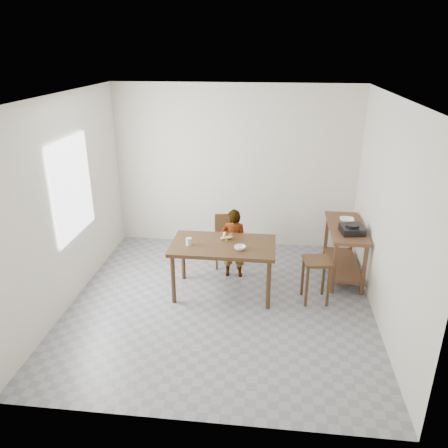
# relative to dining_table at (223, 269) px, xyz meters

# --- Properties ---
(floor) EXTENTS (4.00, 4.00, 0.04)m
(floor) POSITION_rel_dining_table_xyz_m (0.00, -0.30, -0.40)
(floor) COLOR gray
(floor) RESTS_ON ground
(ceiling) EXTENTS (4.00, 4.00, 0.04)m
(ceiling) POSITION_rel_dining_table_xyz_m (0.00, -0.30, 2.35)
(ceiling) COLOR white
(ceiling) RESTS_ON wall_back
(wall_back) EXTENTS (4.00, 0.04, 2.70)m
(wall_back) POSITION_rel_dining_table_xyz_m (0.00, 1.72, 0.98)
(wall_back) COLOR silver
(wall_back) RESTS_ON ground
(wall_front) EXTENTS (4.00, 0.04, 2.70)m
(wall_front) POSITION_rel_dining_table_xyz_m (0.00, -2.32, 0.98)
(wall_front) COLOR silver
(wall_front) RESTS_ON ground
(wall_left) EXTENTS (0.04, 4.00, 2.70)m
(wall_left) POSITION_rel_dining_table_xyz_m (-2.02, -0.30, 0.98)
(wall_left) COLOR silver
(wall_left) RESTS_ON ground
(wall_right) EXTENTS (0.04, 4.00, 2.70)m
(wall_right) POSITION_rel_dining_table_xyz_m (2.02, -0.30, 0.98)
(wall_right) COLOR silver
(wall_right) RESTS_ON ground
(window_pane) EXTENTS (0.02, 1.10, 1.30)m
(window_pane) POSITION_rel_dining_table_xyz_m (-1.97, -0.10, 1.12)
(window_pane) COLOR white
(window_pane) RESTS_ON wall_left
(dining_table) EXTENTS (1.40, 0.80, 0.75)m
(dining_table) POSITION_rel_dining_table_xyz_m (0.00, 0.00, 0.00)
(dining_table) COLOR #412B15
(dining_table) RESTS_ON floor
(prep_counter) EXTENTS (0.50, 1.20, 0.80)m
(prep_counter) POSITION_rel_dining_table_xyz_m (1.72, 0.70, 0.03)
(prep_counter) COLOR #55341F
(prep_counter) RESTS_ON floor
(child) EXTENTS (0.40, 0.27, 1.07)m
(child) POSITION_rel_dining_table_xyz_m (0.09, 0.51, 0.16)
(child) COLOR white
(child) RESTS_ON floor
(dining_chair) EXTENTS (0.43, 0.43, 0.79)m
(dining_chair) POSITION_rel_dining_table_xyz_m (-0.04, 0.85, 0.02)
(dining_chair) COLOR #412B15
(dining_chair) RESTS_ON floor
(stool) EXTENTS (0.39, 0.39, 0.62)m
(stool) POSITION_rel_dining_table_xyz_m (1.25, -0.06, -0.07)
(stool) COLOR #412B15
(stool) RESTS_ON floor
(glass_tumbler) EXTENTS (0.08, 0.08, 0.10)m
(glass_tumbler) POSITION_rel_dining_table_xyz_m (-0.45, -0.08, 0.42)
(glass_tumbler) COLOR silver
(glass_tumbler) RESTS_ON dining_table
(small_bowl) EXTENTS (0.19, 0.19, 0.05)m
(small_bowl) POSITION_rel_dining_table_xyz_m (0.24, -0.14, 0.40)
(small_bowl) COLOR white
(small_bowl) RESTS_ON dining_table
(banana) EXTENTS (0.21, 0.17, 0.06)m
(banana) POSITION_rel_dining_table_xyz_m (0.03, 0.15, 0.41)
(banana) COLOR gold
(banana) RESTS_ON dining_table
(serving_bowl) EXTENTS (0.23, 0.23, 0.05)m
(serving_bowl) POSITION_rel_dining_table_xyz_m (1.74, 0.88, 0.45)
(serving_bowl) COLOR white
(serving_bowl) RESTS_ON prep_counter
(gas_burner) EXTENTS (0.34, 0.34, 0.10)m
(gas_burner) POSITION_rel_dining_table_xyz_m (1.76, 0.46, 0.48)
(gas_burner) COLOR black
(gas_burner) RESTS_ON prep_counter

